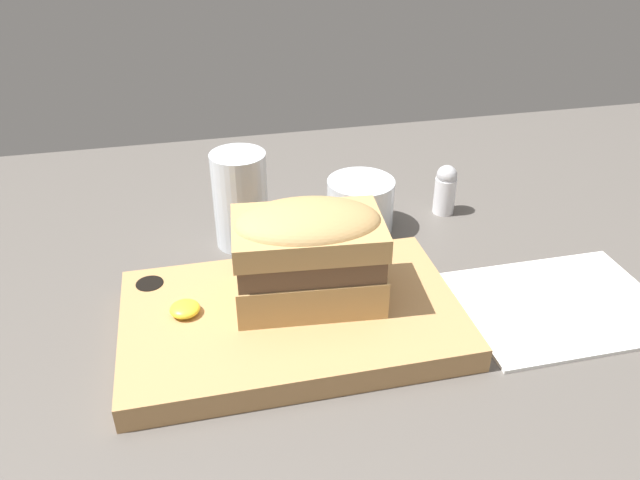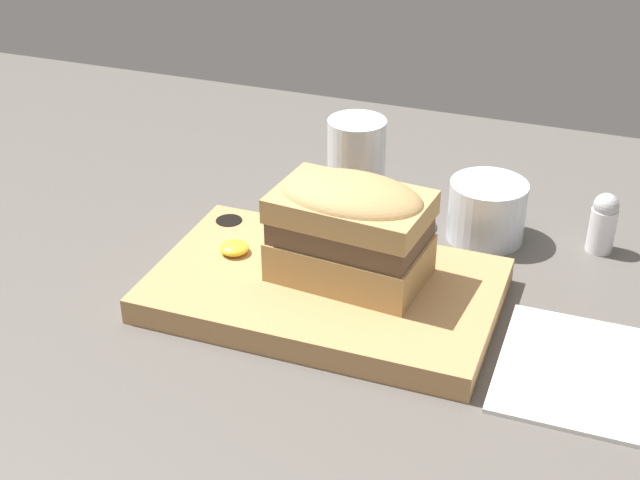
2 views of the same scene
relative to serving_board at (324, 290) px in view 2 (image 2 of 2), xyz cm
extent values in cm
cube|color=#56514C|center=(-2.64, -3.93, -2.26)|extent=(167.87, 109.18, 2.00)
cube|color=tan|center=(0.08, -0.04, 0.00)|extent=(32.19, 19.79, 2.51)
cylinder|color=black|center=(-13.25, 7.08, 0.68)|extent=(2.77, 2.77, 1.25)
cube|color=tan|center=(2.05, 1.39, 3.19)|extent=(14.70, 10.10, 3.89)
cube|color=brown|center=(2.05, 1.39, 6.27)|extent=(14.11, 9.69, 2.26)
cube|color=tan|center=(2.05, 1.39, 8.57)|extent=(14.70, 10.10, 2.34)
ellipsoid|color=tan|center=(2.05, 1.39, 9.54)|extent=(14.41, 9.90, 3.50)
ellipsoid|color=yellow|center=(-9.89, 1.31, 1.82)|extent=(2.86, 2.86, 1.14)
cylinder|color=silver|center=(-3.12, 17.20, 4.46)|extent=(6.33, 6.33, 11.43)
cylinder|color=silver|center=(-3.12, 17.20, 1.52)|extent=(5.57, 5.57, 5.14)
cylinder|color=silver|center=(11.87, 17.39, 1.97)|extent=(8.17, 8.17, 6.45)
cylinder|color=#5B141E|center=(11.87, 17.39, 1.61)|extent=(7.35, 7.35, 5.34)
cube|color=white|center=(27.56, -2.65, -1.06)|extent=(20.59, 15.81, 0.40)
cylinder|color=white|center=(23.59, 18.93, 1.13)|extent=(2.74, 2.74, 4.77)
sphere|color=#B7B7BC|center=(23.59, 18.93, 3.99)|extent=(2.60, 2.60, 2.60)
camera|label=1|loc=(-7.77, -47.07, 37.96)|focal=35.00mm
camera|label=2|loc=(24.32, -66.15, 46.29)|focal=50.00mm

